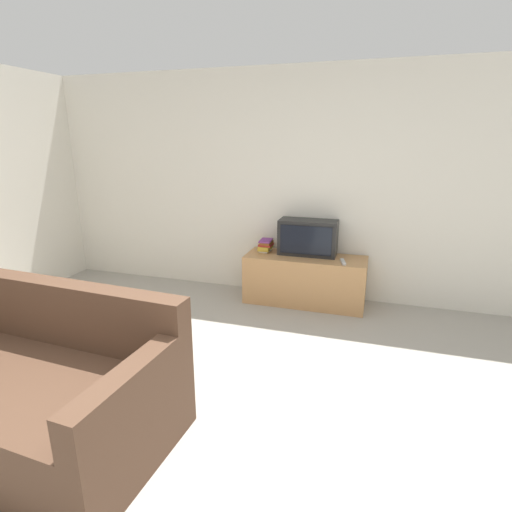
# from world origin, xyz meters

# --- Properties ---
(ground_plane) EXTENTS (14.00, 14.00, 0.00)m
(ground_plane) POSITION_xyz_m (0.00, 0.00, 0.00)
(ground_plane) COLOR #9E998E
(wall_back) EXTENTS (9.00, 0.06, 2.60)m
(wall_back) POSITION_xyz_m (0.00, 3.03, 1.30)
(wall_back) COLOR silver
(wall_back) RESTS_ON ground_plane
(tv_stand) EXTENTS (1.36, 0.49, 0.55)m
(tv_stand) POSITION_xyz_m (0.26, 2.74, 0.28)
(tv_stand) COLOR tan
(tv_stand) RESTS_ON ground_plane
(television) EXTENTS (0.65, 0.30, 0.40)m
(television) POSITION_xyz_m (0.26, 2.83, 0.75)
(television) COLOR black
(television) RESTS_ON tv_stand
(couch) EXTENTS (2.20, 1.11, 0.89)m
(couch) POSITION_xyz_m (-1.16, 0.14, 0.29)
(couch) COLOR #4C3323
(couch) RESTS_ON ground_plane
(book_stack) EXTENTS (0.16, 0.23, 0.14)m
(book_stack) POSITION_xyz_m (-0.23, 2.81, 0.62)
(book_stack) COLOR silver
(book_stack) RESTS_ON tv_stand
(remote_on_stand) EXTENTS (0.08, 0.19, 0.02)m
(remote_on_stand) POSITION_xyz_m (0.68, 2.62, 0.56)
(remote_on_stand) COLOR #B7B7B7
(remote_on_stand) RESTS_ON tv_stand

